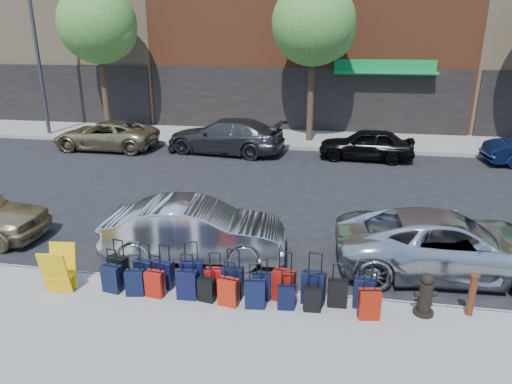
% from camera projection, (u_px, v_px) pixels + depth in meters
% --- Properties ---
extents(ground, '(120.00, 120.00, 0.00)m').
position_uv_depth(ground, '(271.00, 213.00, 13.59)').
color(ground, black).
rests_on(ground, ground).
extents(sidewalk_near, '(60.00, 4.00, 0.15)m').
position_uv_depth(sidewalk_near, '(215.00, 353.00, 7.52)').
color(sidewalk_near, gray).
rests_on(sidewalk_near, ground).
extents(sidewalk_far, '(60.00, 4.00, 0.15)m').
position_uv_depth(sidewalk_far, '(300.00, 139.00, 22.87)').
color(sidewalk_far, gray).
rests_on(sidewalk_far, ground).
extents(curb_near, '(60.00, 0.08, 0.15)m').
position_uv_depth(curb_near, '(240.00, 290.00, 9.39)').
color(curb_near, gray).
rests_on(curb_near, ground).
extents(curb_far, '(60.00, 0.08, 0.15)m').
position_uv_depth(curb_far, '(296.00, 148.00, 20.99)').
color(curb_far, gray).
rests_on(curb_far, ground).
extents(tree_left, '(3.80, 3.80, 7.27)m').
position_uv_depth(tree_left, '(101.00, 26.00, 22.27)').
color(tree_left, black).
rests_on(tree_left, sidewalk_far).
extents(tree_center, '(3.80, 3.80, 7.27)m').
position_uv_depth(tree_center, '(317.00, 26.00, 20.54)').
color(tree_center, black).
rests_on(tree_center, sidewalk_far).
extents(streetlight, '(2.59, 0.18, 8.00)m').
position_uv_depth(streetlight, '(40.00, 43.00, 22.34)').
color(streetlight, '#333338').
rests_on(streetlight, sidewalk_far).
extents(suitcase_front_0, '(0.43, 0.29, 0.96)m').
position_uv_depth(suitcase_front_0, '(119.00, 270.00, 9.41)').
color(suitcase_front_0, black).
rests_on(suitcase_front_0, sidewalk_near).
extents(suitcase_front_1, '(0.41, 0.26, 0.93)m').
position_uv_depth(suitcase_front_1, '(145.00, 273.00, 9.31)').
color(suitcase_front_1, black).
rests_on(suitcase_front_1, sidewalk_near).
extents(suitcase_front_2, '(0.42, 0.27, 0.93)m').
position_uv_depth(suitcase_front_2, '(164.00, 274.00, 9.26)').
color(suitcase_front_2, black).
rests_on(suitcase_front_2, sidewalk_near).
extents(suitcase_front_3, '(0.48, 0.32, 1.06)m').
position_uv_depth(suitcase_front_3, '(192.00, 276.00, 9.13)').
color(suitcase_front_3, black).
rests_on(suitcase_front_3, sidewalk_near).
extents(suitcase_front_4, '(0.39, 0.26, 0.88)m').
position_uv_depth(suitcase_front_4, '(215.00, 281.00, 9.03)').
color(suitcase_front_4, '#B00B0F').
rests_on(suitcase_front_4, sidewalk_near).
extents(suitcase_front_5, '(0.42, 0.24, 1.00)m').
position_uv_depth(suitcase_front_5, '(233.00, 282.00, 8.94)').
color(suitcase_front_5, black).
rests_on(suitcase_front_5, sidewalk_near).
extents(suitcase_front_6, '(0.37, 0.22, 0.85)m').
position_uv_depth(suitcase_front_6, '(262.00, 286.00, 8.86)').
color(suitcase_front_6, black).
rests_on(suitcase_front_6, sidewalk_near).
extents(suitcase_front_7, '(0.46, 0.31, 1.02)m').
position_uv_depth(suitcase_front_7, '(284.00, 285.00, 8.79)').
color(suitcase_front_7, maroon).
rests_on(suitcase_front_7, sidewalk_near).
extents(suitcase_front_8, '(0.47, 0.31, 1.05)m').
position_uv_depth(suitcase_front_8, '(313.00, 288.00, 8.69)').
color(suitcase_front_8, black).
rests_on(suitcase_front_8, sidewalk_near).
extents(suitcase_front_9, '(0.37, 0.22, 0.87)m').
position_uv_depth(suitcase_front_9, '(337.00, 293.00, 8.62)').
color(suitcase_front_9, black).
rests_on(suitcase_front_9, sidewalk_near).
extents(suitcase_front_10, '(0.40, 0.23, 0.95)m').
position_uv_depth(suitcase_front_10, '(364.00, 293.00, 8.58)').
color(suitcase_front_10, black).
rests_on(suitcase_front_10, sidewalk_near).
extents(suitcase_back_0, '(0.41, 0.28, 0.91)m').
position_uv_depth(suitcase_back_0, '(112.00, 278.00, 9.12)').
color(suitcase_back_0, black).
rests_on(suitcase_back_0, sidewalk_near).
extents(suitcase_back_1, '(0.39, 0.27, 0.85)m').
position_uv_depth(suitcase_back_1, '(135.00, 283.00, 9.00)').
color(suitcase_back_1, black).
rests_on(suitcase_back_1, sidewalk_near).
extents(suitcase_back_2, '(0.38, 0.25, 0.86)m').
position_uv_depth(suitcase_back_2, '(155.00, 284.00, 8.95)').
color(suitcase_back_2, '#971409').
rests_on(suitcase_back_2, sidewalk_near).
extents(suitcase_back_3, '(0.40, 0.24, 0.93)m').
position_uv_depth(suitcase_back_3, '(187.00, 285.00, 8.88)').
color(suitcase_back_3, black).
rests_on(suitcase_back_3, sidewalk_near).
extents(suitcase_back_4, '(0.35, 0.24, 0.78)m').
position_uv_depth(suitcase_back_4, '(207.00, 289.00, 8.80)').
color(suitcase_back_4, black).
rests_on(suitcase_back_4, sidewalk_near).
extents(suitcase_back_5, '(0.40, 0.28, 0.88)m').
position_uv_depth(suitcase_back_5, '(228.00, 292.00, 8.66)').
color(suitcase_back_5, '#A61E0A').
rests_on(suitcase_back_5, sidewalk_near).
extents(suitcase_back_6, '(0.40, 0.26, 0.89)m').
position_uv_depth(suitcase_back_6, '(255.00, 294.00, 8.58)').
color(suitcase_back_6, black).
rests_on(suitcase_back_6, sidewalk_near).
extents(suitcase_back_7, '(0.34, 0.21, 0.76)m').
position_uv_depth(suitcase_back_7, '(286.00, 297.00, 8.55)').
color(suitcase_back_7, black).
rests_on(suitcase_back_7, sidewalk_near).
extents(suitcase_back_8, '(0.34, 0.21, 0.78)m').
position_uv_depth(suitcase_back_8, '(312.00, 299.00, 8.49)').
color(suitcase_back_8, black).
rests_on(suitcase_back_8, sidewalk_near).
extents(suitcase_back_10, '(0.41, 0.28, 0.91)m').
position_uv_depth(suitcase_back_10, '(369.00, 304.00, 8.25)').
color(suitcase_back_10, maroon).
rests_on(suitcase_back_10, sidewalk_near).
extents(fire_hydrant, '(0.43, 0.37, 0.83)m').
position_uv_depth(fire_hydrant, '(425.00, 296.00, 8.34)').
color(fire_hydrant, black).
rests_on(fire_hydrant, sidewalk_near).
extents(bollard, '(0.15, 0.15, 0.81)m').
position_uv_depth(bollard, '(472.00, 294.00, 8.31)').
color(bollard, '#38190C').
rests_on(bollard, sidewalk_near).
extents(display_rack, '(0.59, 0.64, 0.95)m').
position_uv_depth(display_rack, '(59.00, 270.00, 9.07)').
color(display_rack, '#E8B50C').
rests_on(display_rack, sidewalk_near).
extents(car_near_1, '(4.36, 1.95, 1.39)m').
position_uv_depth(car_near_1, '(195.00, 230.00, 10.71)').
color(car_near_1, silver).
rests_on(car_near_1, ground).
extents(car_near_2, '(5.03, 2.58, 1.36)m').
position_uv_depth(car_near_2, '(448.00, 244.00, 10.04)').
color(car_near_2, silver).
rests_on(car_near_2, ground).
extents(car_far_0, '(4.74, 2.20, 1.32)m').
position_uv_depth(car_far_0, '(106.00, 135.00, 20.95)').
color(car_far_0, '#918259').
rests_on(car_far_0, ground).
extents(car_far_1, '(5.52, 2.84, 1.53)m').
position_uv_depth(car_far_1, '(225.00, 136.00, 20.25)').
color(car_far_1, '#323235').
rests_on(car_far_1, ground).
extents(car_far_2, '(4.01, 1.83, 1.33)m').
position_uv_depth(car_far_2, '(366.00, 144.00, 19.19)').
color(car_far_2, black).
rests_on(car_far_2, ground).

